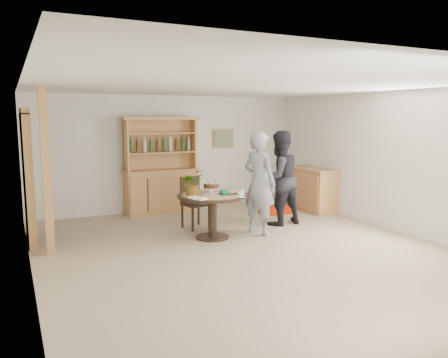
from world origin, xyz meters
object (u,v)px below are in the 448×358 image
(teen_boy, at_px, (259,183))
(red_suitcase, at_px, (275,209))
(hutch, at_px, (161,181))
(sideboard, at_px, (311,189))
(dining_table, at_px, (213,203))
(dining_chair, at_px, (193,199))
(adult_person, at_px, (279,178))

(teen_boy, xyz_separation_m, red_suitcase, (1.14, 1.24, -0.80))
(hutch, relative_size, sideboard, 1.62)
(dining_table, height_order, dining_chair, dining_chair)
(sideboard, xyz_separation_m, red_suitcase, (-0.90, 0.07, -0.37))
(hutch, distance_m, adult_person, 2.62)
(hutch, bearing_deg, teen_boy, -67.54)
(dining_table, height_order, adult_person, adult_person)
(hutch, relative_size, red_suitcase, 3.32)
(teen_boy, bearing_deg, dining_table, 63.21)
(hutch, height_order, red_suitcase, hutch)
(dining_chair, height_order, adult_person, adult_person)
(hutch, relative_size, adult_person, 1.14)
(sideboard, distance_m, red_suitcase, 0.97)
(hutch, height_order, teen_boy, hutch)
(teen_boy, bearing_deg, adult_person, -78.55)
(dining_table, relative_size, red_suitcase, 1.95)
(teen_boy, distance_m, adult_person, 0.81)
(hutch, relative_size, dining_table, 1.70)
(teen_boy, height_order, red_suitcase, teen_boy)
(hutch, xyz_separation_m, sideboard, (3.04, -1.24, -0.22))
(red_suitcase, bearing_deg, sideboard, -6.39)
(dining_chair, height_order, red_suitcase, dining_chair)
(hutch, bearing_deg, sideboard, -22.21)
(adult_person, distance_m, red_suitcase, 1.23)
(sideboard, xyz_separation_m, dining_chair, (-2.90, -0.25, 0.06))
(dining_table, bearing_deg, adult_person, 11.82)
(adult_person, bearing_deg, dining_table, 7.54)
(dining_table, bearing_deg, sideboard, 20.43)
(sideboard, height_order, red_suitcase, sideboard)
(teen_boy, distance_m, red_suitcase, 1.87)
(hutch, height_order, sideboard, hutch)
(dining_chair, bearing_deg, dining_table, -99.28)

